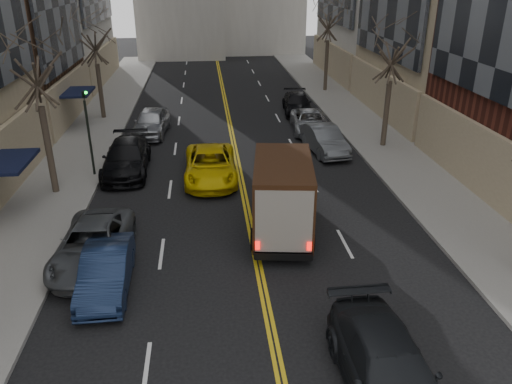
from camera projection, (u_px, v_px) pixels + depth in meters
sidewalk_left at (83, 145)px, 29.85m from camera, size 4.00×66.00×0.15m
sidewalk_right at (375, 136)px, 31.56m from camera, size 4.00×66.00×0.15m
tree_lf_mid at (31, 50)px, 20.85m from camera, size 3.20×3.20×8.91m
tree_lf_far at (93, 30)px, 32.89m from camera, size 3.20×3.20×8.12m
tree_rt_mid at (394, 40)px, 27.24m from camera, size 3.20×3.20×8.32m
tree_rt_far at (329, 9)px, 40.64m from camera, size 3.20×3.20×9.11m
traffic_signal at (88, 123)px, 24.34m from camera, size 0.29×0.26×4.70m
ups_truck at (282, 195)px, 19.58m from camera, size 2.93×5.98×3.15m
observer_sedan at (388, 371)px, 12.10m from camera, size 2.25×5.29×1.52m
taxi at (210, 165)px, 24.90m from camera, size 2.54×5.47×1.52m
pedestrian at (259, 216)px, 19.70m from camera, size 0.56×0.66×1.52m
parked_lf_b at (106, 271)px, 16.27m from camera, size 1.57×4.23×1.38m
parked_lf_c at (93, 244)px, 17.79m from camera, size 2.56×5.19×1.42m
parked_lf_d at (126, 158)px, 25.77m from camera, size 2.31×5.50×1.59m
parked_lf_e at (151, 122)px, 31.74m from camera, size 2.39×4.98×1.64m
parked_rt_a at (324, 140)px, 28.66m from camera, size 2.15×4.74×1.51m
parked_rt_b at (310, 122)px, 32.34m from camera, size 2.63×5.02×1.35m
parked_rt_c at (297, 104)px, 36.51m from camera, size 2.35×4.99×1.41m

